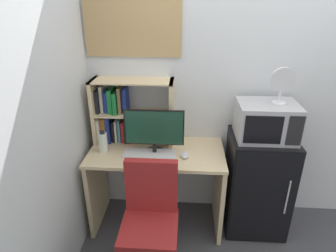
% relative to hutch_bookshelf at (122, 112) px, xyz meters
% --- Properties ---
extents(wall_back, '(6.40, 0.04, 2.60)m').
position_rel_hutch_bookshelf_xyz_m(wall_back, '(1.69, 0.13, 0.25)').
color(wall_back, silver).
rests_on(wall_back, ground_plane).
extents(desk, '(1.15, 0.58, 0.77)m').
position_rel_hutch_bookshelf_xyz_m(desk, '(0.32, -0.18, -0.53)').
color(desk, beige).
rests_on(desk, ground_plane).
extents(hutch_bookshelf, '(0.70, 0.25, 0.57)m').
position_rel_hutch_bookshelf_xyz_m(hutch_bookshelf, '(0.00, 0.00, 0.00)').
color(hutch_bookshelf, beige).
rests_on(hutch_bookshelf, desk).
extents(monitor, '(0.49, 0.20, 0.39)m').
position_rel_hutch_bookshelf_xyz_m(monitor, '(0.31, -0.23, -0.07)').
color(monitor, black).
rests_on(monitor, desk).
extents(keyboard, '(0.43, 0.16, 0.02)m').
position_rel_hutch_bookshelf_xyz_m(keyboard, '(0.27, -0.25, -0.27)').
color(keyboard, silver).
rests_on(keyboard, desk).
extents(computer_mouse, '(0.06, 0.11, 0.03)m').
position_rel_hutch_bookshelf_xyz_m(computer_mouse, '(0.56, -0.26, -0.26)').
color(computer_mouse, silver).
rests_on(computer_mouse, desk).
extents(water_bottle, '(0.07, 0.07, 0.19)m').
position_rel_hutch_bookshelf_xyz_m(water_bottle, '(-0.13, -0.22, -0.19)').
color(water_bottle, silver).
rests_on(water_bottle, desk).
extents(mini_fridge, '(0.53, 0.50, 0.92)m').
position_rel_hutch_bookshelf_xyz_m(mini_fridge, '(1.21, -0.15, -0.60)').
color(mini_fridge, black).
rests_on(mini_fridge, ground_plane).
extents(microwave, '(0.47, 0.37, 0.30)m').
position_rel_hutch_bookshelf_xyz_m(microwave, '(1.21, -0.15, 0.01)').
color(microwave, '#ADADB2').
rests_on(microwave, mini_fridge).
extents(desk_fan, '(0.18, 0.11, 0.29)m').
position_rel_hutch_bookshelf_xyz_m(desk_fan, '(1.28, -0.15, 0.33)').
color(desk_fan, silver).
rests_on(desk_fan, microwave).
extents(desk_chair, '(0.46, 0.46, 0.93)m').
position_rel_hutch_bookshelf_xyz_m(desk_chair, '(0.32, -0.73, -0.64)').
color(desk_chair, black).
rests_on(desk_chair, ground_plane).
extents(wall_corkboard, '(0.80, 0.02, 0.44)m').
position_rel_hutch_bookshelf_xyz_m(wall_corkboard, '(0.11, 0.10, 0.69)').
color(wall_corkboard, tan).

